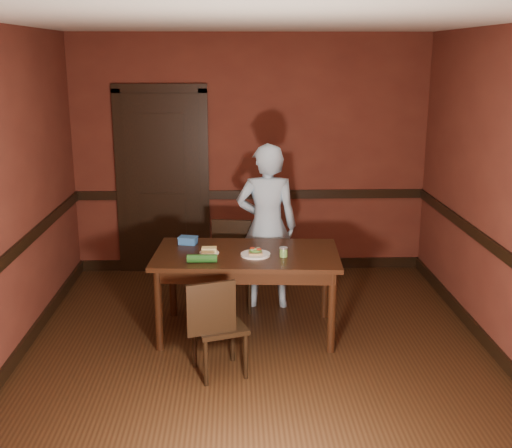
{
  "coord_description": "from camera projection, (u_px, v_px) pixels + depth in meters",
  "views": [
    {
      "loc": [
        -0.18,
        -4.97,
        2.46
      ],
      "look_at": [
        0.0,
        0.35,
        1.05
      ],
      "focal_mm": 45.0,
      "sensor_mm": 36.0,
      "label": 1
    }
  ],
  "objects": [
    {
      "name": "dining_table",
      "position": [
        247.0,
        293.0,
        5.78
      ],
      "size": [
        1.68,
        1.01,
        0.76
      ],
      "primitive_type": "cube",
      "rotation": [
        0.0,
        0.0,
        -0.06
      ],
      "color": "black",
      "rests_on": "floor"
    },
    {
      "name": "dado_back",
      "position": [
        251.0,
        195.0,
        7.37
      ],
      "size": [
        4.0,
        0.03,
        0.1
      ],
      "primitive_type": "cube",
      "color": "black",
      "rests_on": "ground"
    },
    {
      "name": "wall_left",
      "position": [
        3.0,
        201.0,
        5.03
      ],
      "size": [
        0.02,
        4.5,
        2.7
      ],
      "primitive_type": "cube",
      "color": "#57251A",
      "rests_on": "ground"
    },
    {
      "name": "person",
      "position": [
        267.0,
        226.0,
        6.3
      ],
      "size": [
        0.61,
        0.41,
        1.64
      ],
      "primitive_type": "imported",
      "rotation": [
        0.0,
        0.0,
        3.11
      ],
      "color": "#9EC1D7",
      "rests_on": "floor"
    },
    {
      "name": "wall_front",
      "position": [
        275.0,
        307.0,
        2.92
      ],
      "size": [
        4.0,
        0.02,
        2.7
      ],
      "primitive_type": "cube",
      "color": "#57251A",
      "rests_on": "ground"
    },
    {
      "name": "ceiling",
      "position": [
        258.0,
        21.0,
        4.75
      ],
      "size": [
        4.0,
        4.5,
        0.01
      ],
      "primitive_type": "cube",
      "color": "beige",
      "rests_on": "ground"
    },
    {
      "name": "chair_near",
      "position": [
        219.0,
        325.0,
        5.02
      ],
      "size": [
        0.49,
        0.49,
        0.82
      ],
      "primitive_type": null,
      "rotation": [
        0.0,
        0.0,
        3.47
      ],
      "color": "black",
      "rests_on": "floor"
    },
    {
      "name": "wall_right",
      "position": [
        505.0,
        197.0,
        5.16
      ],
      "size": [
        0.02,
        4.5,
        2.7
      ],
      "primitive_type": "cube",
      "color": "#57251A",
      "rests_on": "ground"
    },
    {
      "name": "chair_far",
      "position": [
        234.0,
        266.0,
        6.34
      ],
      "size": [
        0.45,
        0.45,
        0.86
      ],
      "primitive_type": null,
      "rotation": [
        0.0,
        0.0,
        -0.13
      ],
      "color": "black",
      "rests_on": "floor"
    },
    {
      "name": "dado_right",
      "position": [
        498.0,
        250.0,
        5.27
      ],
      "size": [
        0.03,
        4.5,
        0.1
      ],
      "primitive_type": "cube",
      "color": "black",
      "rests_on": "ground"
    },
    {
      "name": "sandwich_plate",
      "position": [
        255.0,
        253.0,
        5.59
      ],
      "size": [
        0.26,
        0.26,
        0.07
      ],
      "rotation": [
        0.0,
        0.0,
        0.37
      ],
      "color": "white",
      "rests_on": "dining_table"
    },
    {
      "name": "door",
      "position": [
        163.0,
        179.0,
        7.27
      ],
      "size": [
        1.05,
        0.07,
        2.2
      ],
      "color": "black",
      "rests_on": "ground"
    },
    {
      "name": "wall_back",
      "position": [
        250.0,
        156.0,
        7.27
      ],
      "size": [
        4.0,
        0.02,
        2.7
      ],
      "primitive_type": "cube",
      "color": "#57251A",
      "rests_on": "ground"
    },
    {
      "name": "floor",
      "position": [
        257.0,
        354.0,
        5.44
      ],
      "size": [
        4.0,
        4.5,
        0.01
      ],
      "primitive_type": "cube",
      "color": "black",
      "rests_on": "ground"
    },
    {
      "name": "food_tub",
      "position": [
        188.0,
        240.0,
        5.92
      ],
      "size": [
        0.19,
        0.15,
        0.07
      ],
      "rotation": [
        0.0,
        0.0,
        -0.24
      ],
      "color": "#336EB8",
      "rests_on": "dining_table"
    },
    {
      "name": "baseboard_left",
      "position": [
        21.0,
        351.0,
        5.36
      ],
      "size": [
        0.03,
        4.5,
        0.12
      ],
      "primitive_type": "cube",
      "color": "black",
      "rests_on": "ground"
    },
    {
      "name": "dado_left",
      "position": [
        11.0,
        255.0,
        5.15
      ],
      "size": [
        0.03,
        4.5,
        0.1
      ],
      "primitive_type": "cube",
      "color": "black",
      "rests_on": "ground"
    },
    {
      "name": "baseboard_back",
      "position": [
        251.0,
        264.0,
        7.58
      ],
      "size": [
        4.0,
        0.03,
        0.12
      ],
      "primitive_type": "cube",
      "color": "black",
      "rests_on": "ground"
    },
    {
      "name": "wrapped_veg",
      "position": [
        202.0,
        258.0,
        5.4
      ],
      "size": [
        0.25,
        0.07,
        0.07
      ],
      "primitive_type": "cylinder",
      "rotation": [
        0.0,
        1.57,
        -0.0
      ],
      "color": "#1C4D19",
      "rests_on": "dining_table"
    },
    {
      "name": "cheese_saucer",
      "position": [
        209.0,
        251.0,
        5.65
      ],
      "size": [
        0.17,
        0.17,
        0.05
      ],
      "rotation": [
        0.0,
        0.0,
        0.36
      ],
      "color": "white",
      "rests_on": "dining_table"
    },
    {
      "name": "sauce_jar",
      "position": [
        284.0,
        252.0,
        5.55
      ],
      "size": [
        0.07,
        0.07,
        0.08
      ],
      "rotation": [
        0.0,
        0.0,
        -0.08
      ],
      "color": "#639944",
      "rests_on": "dining_table"
    },
    {
      "name": "baseboard_right",
      "position": [
        489.0,
        344.0,
        5.49
      ],
      "size": [
        0.03,
        4.5,
        0.12
      ],
      "primitive_type": "cube",
      "color": "black",
      "rests_on": "ground"
    }
  ]
}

